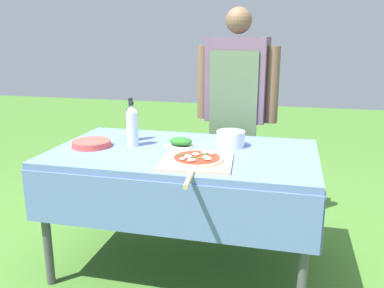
% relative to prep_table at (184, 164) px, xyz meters
% --- Properties ---
extents(ground_plane, '(12.00, 12.00, 0.00)m').
position_rel_prep_table_xyz_m(ground_plane, '(0.00, 0.00, -0.64)').
color(ground_plane, '#477A2D').
extents(prep_table, '(1.49, 0.87, 0.72)m').
position_rel_prep_table_xyz_m(prep_table, '(0.00, 0.00, 0.00)').
color(prep_table, '#607AB7').
rests_on(prep_table, ground).
extents(person_cook, '(0.57, 0.23, 1.54)m').
position_rel_prep_table_xyz_m(person_cook, '(0.20, 0.68, 0.26)').
color(person_cook, '#70604C').
rests_on(person_cook, ground).
extents(pizza_on_peel, '(0.39, 0.57, 0.05)m').
position_rel_prep_table_xyz_m(pizza_on_peel, '(0.13, -0.21, 0.09)').
color(pizza_on_peel, '#D1B27F').
rests_on(pizza_on_peel, prep_table).
extents(oil_bottle, '(0.06, 0.06, 0.26)m').
position_rel_prep_table_xyz_m(oil_bottle, '(-0.37, 0.14, 0.19)').
color(oil_bottle, black).
rests_on(oil_bottle, prep_table).
extents(water_bottle, '(0.07, 0.07, 0.26)m').
position_rel_prep_table_xyz_m(water_bottle, '(-0.32, 0.03, 0.20)').
color(water_bottle, silver).
rests_on(water_bottle, prep_table).
extents(herb_container, '(0.19, 0.17, 0.05)m').
position_rel_prep_table_xyz_m(herb_container, '(-0.04, 0.09, 0.10)').
color(herb_container, silver).
rests_on(herb_container, prep_table).
extents(mixing_tub, '(0.17, 0.17, 0.09)m').
position_rel_prep_table_xyz_m(mixing_tub, '(0.24, 0.15, 0.13)').
color(mixing_tub, silver).
rests_on(mixing_tub, prep_table).
extents(plate_stack, '(0.23, 0.23, 0.03)m').
position_rel_prep_table_xyz_m(plate_stack, '(-0.54, -0.05, 0.10)').
color(plate_stack, '#DB4C42').
rests_on(plate_stack, prep_table).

